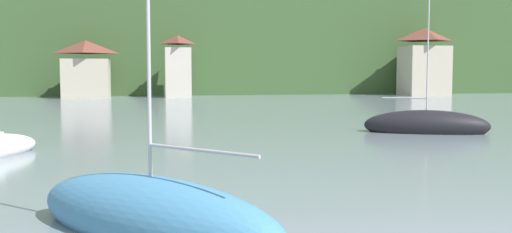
{
  "coord_description": "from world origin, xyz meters",
  "views": [
    {
      "loc": [
        -3.39,
        21.38,
        3.74
      ],
      "look_at": [
        0.0,
        40.33,
        2.21
      ],
      "focal_mm": 39.87,
      "sensor_mm": 36.0,
      "label": 1
    }
  ],
  "objects_px": {
    "shore_building_central": "(178,67)",
    "sailboat_far_7": "(426,125)",
    "sailboat_mid_5": "(151,217)",
    "shore_building_eastcentral": "(424,63)",
    "shore_building_westcentral": "(86,70)"
  },
  "relations": [
    {
      "from": "shore_building_central",
      "to": "sailboat_far_7",
      "type": "xyz_separation_m",
      "value": [
        12.98,
        -51.22,
        -3.93
      ]
    },
    {
      "from": "shore_building_central",
      "to": "sailboat_mid_5",
      "type": "relative_size",
      "value": 0.82
    },
    {
      "from": "shore_building_eastcentral",
      "to": "sailboat_mid_5",
      "type": "relative_size",
      "value": 0.96
    },
    {
      "from": "shore_building_westcentral",
      "to": "shore_building_central",
      "type": "height_order",
      "value": "shore_building_central"
    },
    {
      "from": "shore_building_central",
      "to": "sailboat_mid_5",
      "type": "bearing_deg",
      "value": -92.85
    },
    {
      "from": "shore_building_central",
      "to": "shore_building_westcentral",
      "type": "bearing_deg",
      "value": 178.16
    },
    {
      "from": "shore_building_eastcentral",
      "to": "shore_building_central",
      "type": "bearing_deg",
      "value": -179.08
    },
    {
      "from": "shore_building_westcentral",
      "to": "shore_building_eastcentral",
      "type": "relative_size",
      "value": 0.77
    },
    {
      "from": "shore_building_westcentral",
      "to": "shore_building_central",
      "type": "relative_size",
      "value": 0.91
    },
    {
      "from": "sailboat_mid_5",
      "to": "shore_building_eastcentral",
      "type": "bearing_deg",
      "value": -74.13
    },
    {
      "from": "sailboat_far_7",
      "to": "shore_building_central",
      "type": "bearing_deg",
      "value": 126.44
    },
    {
      "from": "shore_building_westcentral",
      "to": "sailboat_mid_5",
      "type": "distance_m",
      "value": 71.64
    },
    {
      "from": "shore_building_eastcentral",
      "to": "sailboat_mid_5",
      "type": "distance_m",
      "value": 82.85
    },
    {
      "from": "shore_building_eastcentral",
      "to": "sailboat_mid_5",
      "type": "height_order",
      "value": "shore_building_eastcentral"
    },
    {
      "from": "sailboat_mid_5",
      "to": "shore_building_westcentral",
      "type": "bearing_deg",
      "value": -35.9
    }
  ]
}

